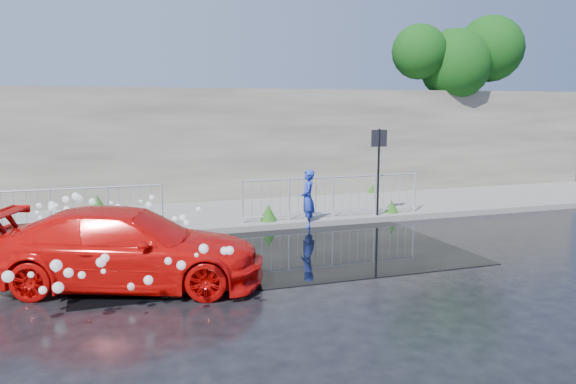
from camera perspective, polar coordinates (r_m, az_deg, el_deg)
name	(u,v)px	position (r m, az deg, el deg)	size (l,w,h in m)	color
ground	(260,265)	(11.12, -2.81, -7.43)	(90.00, 90.00, 0.00)	black
pavement	(211,215)	(15.84, -7.85, -2.36)	(30.00, 4.00, 0.15)	slate
curb	(227,230)	(13.92, -6.25, -3.84)	(30.00, 0.25, 0.16)	slate
retaining_wall	(196,145)	(17.76, -9.35, 4.73)	(30.00, 0.60, 3.50)	#534D46
puddle	(270,250)	(12.18, -1.85, -5.96)	(8.00, 5.00, 0.01)	black
sign_post	(379,158)	(15.22, 9.20, 3.44)	(0.45, 0.06, 2.50)	black
tree	(462,57)	(21.86, 17.22, 12.94)	(5.19, 2.58, 6.42)	#332114
railing_left	(50,211)	(13.86, -22.99, -1.77)	(5.05, 0.05, 1.10)	silver
railing_right	(333,195)	(15.04, 4.62, -0.34)	(5.05, 0.05, 1.10)	silver
weeds	(202,210)	(15.17, -8.77, -1.87)	(12.17, 3.93, 0.43)	#204B14
water_spray	(116,234)	(11.05, -17.08, -4.10)	(3.56, 5.61, 1.09)	white
red_car	(128,248)	(10.07, -15.96, -5.49)	(1.89, 4.65, 1.35)	red
person	(308,199)	(14.40, 2.03, -0.68)	(0.54, 0.36, 1.49)	#2337B3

